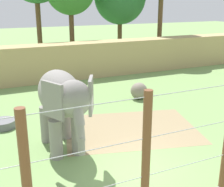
{
  "coord_description": "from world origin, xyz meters",
  "views": [
    {
      "loc": [
        -4.41,
        -7.87,
        5.52
      ],
      "look_at": [
        1.18,
        4.21,
        1.4
      ],
      "focal_mm": 48.03,
      "sensor_mm": 36.0,
      "label": 1
    }
  ],
  "objects": [
    {
      "name": "ground_plane",
      "position": [
        0.0,
        0.0,
        0.0
      ],
      "size": [
        120.0,
        120.0,
        0.0
      ],
      "primitive_type": "plane",
      "color": "#759956"
    },
    {
      "name": "dirt_patch",
      "position": [
        1.59,
        3.06,
        0.0
      ],
      "size": [
        6.69,
        5.55,
        0.01
      ],
      "primitive_type": "cube",
      "rotation": [
        0.0,
        0.0,
        -0.26
      ],
      "color": "#937F5B",
      "rests_on": "ground"
    },
    {
      "name": "embankment_wall",
      "position": [
        0.0,
        13.22,
        1.29
      ],
      "size": [
        36.0,
        1.8,
        2.59
      ],
      "primitive_type": "cube",
      "color": "tan",
      "rests_on": "ground"
    },
    {
      "name": "elephant",
      "position": [
        -1.71,
        2.33,
        2.08
      ],
      "size": [
        1.79,
        4.24,
        3.15
      ],
      "color": "gray",
      "rests_on": "ground"
    },
    {
      "name": "enrichment_ball",
      "position": [
        4.07,
        6.7,
        0.49
      ],
      "size": [
        0.98,
        0.98,
        0.98
      ],
      "primitive_type": "sphere",
      "color": "gray",
      "rests_on": "ground"
    },
    {
      "name": "cable_fence",
      "position": [
        0.04,
        -2.69,
        1.87
      ],
      "size": [
        8.62,
        0.2,
        3.72
      ],
      "color": "brown",
      "rests_on": "ground"
    },
    {
      "name": "water_tub",
      "position": [
        -3.62,
        5.64,
        0.18
      ],
      "size": [
        1.1,
        1.1,
        0.35
      ],
      "color": "slate",
      "rests_on": "ground"
    }
  ]
}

